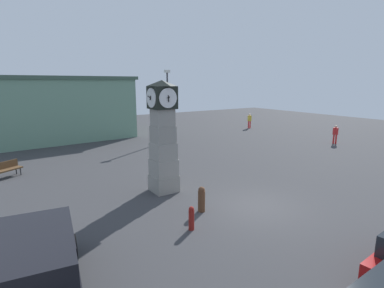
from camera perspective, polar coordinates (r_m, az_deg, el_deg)
name	(u,v)px	position (r m, az deg, el deg)	size (l,w,h in m)	color
ground_plane	(255,206)	(13.65, 11.99, -11.52)	(74.73, 74.73, 0.00)	#38383A
clock_tower	(163,139)	(14.50, -5.55, 1.03)	(1.51, 1.42, 5.42)	gray
bollard_near_tower	(191,218)	(11.26, -0.11, -13.91)	(0.21, 0.21, 0.90)	maroon
bollard_mid_row	(202,199)	(12.68, 1.82, -10.42)	(0.30, 0.30, 1.09)	brown
pickup_truck	(31,270)	(8.66, -28.35, -20.34)	(2.76, 5.30, 1.85)	black
bench	(6,168)	(20.02, -31.91, -3.98)	(1.65, 1.26, 0.90)	brown
pedestrian_near_bench	(249,120)	(35.76, 10.90, 4.54)	(0.46, 0.37, 1.72)	red
pedestrian_by_cars	(335,133)	(29.01, 25.64, 1.86)	(0.34, 0.45, 1.65)	red
street_lamp_far_side	(168,101)	(27.29, -4.67, 8.23)	(0.50, 0.24, 6.38)	#333338
warehouse_blue_far	(31,108)	(31.76, -28.26, 6.01)	(17.79, 10.56, 5.85)	gray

